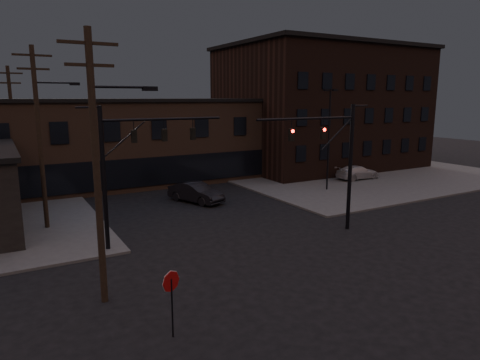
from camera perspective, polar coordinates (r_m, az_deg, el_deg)
name	(u,v)px	position (r m, az deg, el deg)	size (l,w,h in m)	color
ground	(313,273)	(21.62, 9.73, -12.08)	(140.00, 140.00, 0.00)	black
sidewalk_ne	(340,170)	(51.67, 13.21, 1.37)	(30.00, 30.00, 0.15)	#474744
building_row	(140,141)	(45.34, -13.16, 5.08)	(40.00, 12.00, 8.00)	brown
building_right	(320,109)	(54.00, 10.62, 9.26)	(22.00, 16.00, 14.00)	black
traffic_signal_near	(337,155)	(27.07, 12.83, 3.31)	(7.12, 0.24, 8.00)	black
traffic_signal_far	(127,160)	(24.29, -14.86, 2.56)	(7.12, 0.24, 8.00)	black
stop_sign	(171,288)	(15.57, -9.14, -14.09)	(0.72, 0.33, 2.48)	black
utility_pole_near	(98,163)	(17.77, -18.43, 2.20)	(3.70, 0.28, 11.00)	black
utility_pole_mid	(40,135)	(29.45, -25.08, 5.49)	(3.70, 0.28, 11.50)	black
utility_pole_far	(14,129)	(41.37, -27.96, 6.05)	(2.20, 0.28, 11.00)	black
lot_light_a	(329,131)	(39.13, 11.78, 6.47)	(1.50, 0.28, 9.14)	black
lot_light_b	(341,125)	(46.84, 13.28, 7.11)	(1.50, 0.28, 9.14)	black
parked_car_lot_a	(296,172)	(44.55, 7.52, 1.08)	(1.66, 4.11, 1.40)	black
parked_car_lot_b	(358,172)	(45.58, 15.40, 0.99)	(1.94, 4.77, 1.38)	#B2B2B4
car_crossing	(196,192)	(34.96, -5.91, -1.66)	(1.72, 4.93, 1.63)	black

